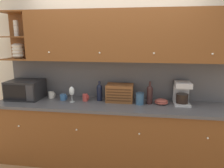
{
  "coord_description": "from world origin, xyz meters",
  "views": [
    {
      "loc": [
        0.46,
        -3.26,
        1.83
      ],
      "look_at": [
        0.0,
        -0.23,
        1.17
      ],
      "focal_mm": 35.0,
      "sensor_mm": 36.0,
      "label": 1
    }
  ],
  "objects_px": {
    "microwave": "(26,90)",
    "bowl_stack_on_counter": "(161,102)",
    "mug_patterned_third": "(86,97)",
    "coffee_maker": "(182,93)",
    "storage_canister": "(140,99)",
    "bread_box": "(120,93)",
    "mug_blue_second": "(51,95)",
    "second_wine_bottle": "(99,92)",
    "wine_bottle": "(150,94)",
    "wine_glass": "(72,92)",
    "mug": "(63,97)"
  },
  "relations": [
    {
      "from": "microwave",
      "to": "bread_box",
      "type": "height_order",
      "value": "microwave"
    },
    {
      "from": "mug_patterned_third",
      "to": "coffee_maker",
      "type": "relative_size",
      "value": 0.32
    },
    {
      "from": "storage_canister",
      "to": "wine_bottle",
      "type": "xyz_separation_m",
      "value": [
        0.14,
        0.05,
        0.06
      ]
    },
    {
      "from": "microwave",
      "to": "mug_patterned_third",
      "type": "height_order",
      "value": "microwave"
    },
    {
      "from": "mug_blue_second",
      "to": "bowl_stack_on_counter",
      "type": "height_order",
      "value": "mug_blue_second"
    },
    {
      "from": "mug_blue_second",
      "to": "bread_box",
      "type": "distance_m",
      "value": 1.07
    },
    {
      "from": "coffee_maker",
      "to": "mug_blue_second",
      "type": "bearing_deg",
      "value": 179.39
    },
    {
      "from": "bread_box",
      "to": "coffee_maker",
      "type": "bearing_deg",
      "value": -0.31
    },
    {
      "from": "mug",
      "to": "wine_bottle",
      "type": "distance_m",
      "value": 1.28
    },
    {
      "from": "mug_blue_second",
      "to": "wine_glass",
      "type": "bearing_deg",
      "value": -22.08
    },
    {
      "from": "mug",
      "to": "mug_blue_second",
      "type": "bearing_deg",
      "value": 160.94
    },
    {
      "from": "microwave",
      "to": "mug_patterned_third",
      "type": "bearing_deg",
      "value": 0.38
    },
    {
      "from": "mug_patterned_third",
      "to": "bowl_stack_on_counter",
      "type": "xyz_separation_m",
      "value": [
        1.1,
        0.01,
        -0.02
      ]
    },
    {
      "from": "mug_blue_second",
      "to": "second_wine_bottle",
      "type": "distance_m",
      "value": 0.77
    },
    {
      "from": "mug",
      "to": "storage_canister",
      "type": "xyz_separation_m",
      "value": [
        1.14,
        -0.05,
        0.04
      ]
    },
    {
      "from": "mug_patterned_third",
      "to": "coffee_maker",
      "type": "bearing_deg",
      "value": 2.3
    },
    {
      "from": "storage_canister",
      "to": "microwave",
      "type": "bearing_deg",
      "value": 178.47
    },
    {
      "from": "mug_blue_second",
      "to": "mug_patterned_third",
      "type": "height_order",
      "value": "mug_patterned_third"
    },
    {
      "from": "mug_blue_second",
      "to": "second_wine_bottle",
      "type": "height_order",
      "value": "second_wine_bottle"
    },
    {
      "from": "wine_bottle",
      "to": "bowl_stack_on_counter",
      "type": "height_order",
      "value": "wine_bottle"
    },
    {
      "from": "wine_bottle",
      "to": "mug_patterned_third",
      "type": "bearing_deg",
      "value": 179.76
    },
    {
      "from": "mug_patterned_third",
      "to": "second_wine_bottle",
      "type": "height_order",
      "value": "second_wine_bottle"
    },
    {
      "from": "mug_patterned_third",
      "to": "coffee_maker",
      "type": "distance_m",
      "value": 1.39
    },
    {
      "from": "mug",
      "to": "mug_patterned_third",
      "type": "relative_size",
      "value": 1.03
    },
    {
      "from": "mug",
      "to": "wine_glass",
      "type": "distance_m",
      "value": 0.21
    },
    {
      "from": "mug_patterned_third",
      "to": "microwave",
      "type": "bearing_deg",
      "value": -179.62
    },
    {
      "from": "microwave",
      "to": "bowl_stack_on_counter",
      "type": "xyz_separation_m",
      "value": [
        2.05,
        0.02,
        -0.11
      ]
    },
    {
      "from": "mug",
      "to": "coffee_maker",
      "type": "relative_size",
      "value": 0.33
    },
    {
      "from": "coffee_maker",
      "to": "bowl_stack_on_counter",
      "type": "bearing_deg",
      "value": -171.61
    },
    {
      "from": "microwave",
      "to": "mug_blue_second",
      "type": "bearing_deg",
      "value": 12.31
    },
    {
      "from": "microwave",
      "to": "storage_canister",
      "type": "distance_m",
      "value": 1.74
    },
    {
      "from": "bread_box",
      "to": "mug",
      "type": "bearing_deg",
      "value": -175.92
    },
    {
      "from": "wine_glass",
      "to": "bread_box",
      "type": "xyz_separation_m",
      "value": [
        0.69,
        0.14,
        -0.03
      ]
    },
    {
      "from": "wine_glass",
      "to": "bowl_stack_on_counter",
      "type": "bearing_deg",
      "value": 4.19
    },
    {
      "from": "mug",
      "to": "second_wine_bottle",
      "type": "bearing_deg",
      "value": 5.93
    },
    {
      "from": "mug_blue_second",
      "to": "wine_glass",
      "type": "height_order",
      "value": "wine_glass"
    },
    {
      "from": "wine_glass",
      "to": "second_wine_bottle",
      "type": "height_order",
      "value": "second_wine_bottle"
    },
    {
      "from": "mug_blue_second",
      "to": "second_wine_bottle",
      "type": "bearing_deg",
      "value": -1.47
    },
    {
      "from": "microwave",
      "to": "mug_patterned_third",
      "type": "relative_size",
      "value": 4.75
    },
    {
      "from": "storage_canister",
      "to": "wine_bottle",
      "type": "bearing_deg",
      "value": 19.94
    },
    {
      "from": "mug_blue_second",
      "to": "mug_patterned_third",
      "type": "bearing_deg",
      "value": -7.66
    },
    {
      "from": "mug",
      "to": "storage_canister",
      "type": "height_order",
      "value": "storage_canister"
    },
    {
      "from": "storage_canister",
      "to": "bread_box",
      "type": "bearing_deg",
      "value": 159.07
    },
    {
      "from": "microwave",
      "to": "wine_bottle",
      "type": "distance_m",
      "value": 1.88
    },
    {
      "from": "storage_canister",
      "to": "mug_blue_second",
      "type": "bearing_deg",
      "value": 174.6
    },
    {
      "from": "storage_canister",
      "to": "bowl_stack_on_counter",
      "type": "relative_size",
      "value": 0.89
    },
    {
      "from": "microwave",
      "to": "mug_blue_second",
      "type": "relative_size",
      "value": 4.9
    },
    {
      "from": "mug",
      "to": "wine_glass",
      "type": "relative_size",
      "value": 0.47
    },
    {
      "from": "microwave",
      "to": "mug",
      "type": "xyz_separation_m",
      "value": [
        0.6,
        0.01,
        -0.1
      ]
    },
    {
      "from": "coffee_maker",
      "to": "bread_box",
      "type": "bearing_deg",
      "value": 179.69
    }
  ]
}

